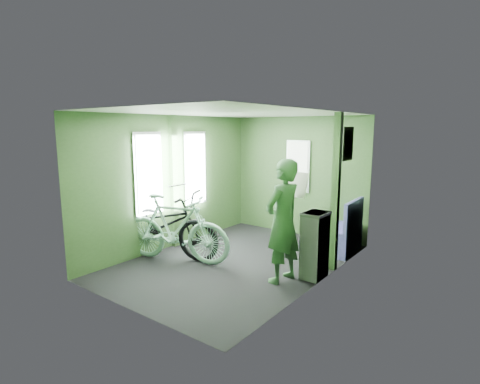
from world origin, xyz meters
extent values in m
plane|color=black|center=(0.00, 0.00, 0.00)|extent=(4.00, 4.00, 0.00)
cube|color=silver|center=(0.00, 0.00, 2.30)|extent=(2.80, 4.00, 0.02)
cube|color=#335427|center=(0.00, 2.00, 1.15)|extent=(2.80, 0.02, 2.30)
cube|color=#335427|center=(0.00, -2.00, 1.15)|extent=(2.80, 0.02, 2.30)
cube|color=#335427|center=(-1.40, 0.00, 1.15)|extent=(0.02, 4.00, 2.30)
cube|color=#335427|center=(1.40, 0.00, 1.15)|extent=(0.02, 4.00, 2.30)
cube|color=#335427|center=(-1.36, 0.00, 1.15)|extent=(0.08, 0.12, 2.30)
cube|color=silver|center=(-1.35, -0.55, 1.35)|extent=(0.02, 0.56, 1.34)
cube|color=silver|center=(-1.35, 0.55, 1.35)|extent=(0.02, 0.56, 1.34)
cube|color=white|center=(-1.34, -0.55, 1.88)|extent=(0.00, 0.12, 0.12)
cube|color=white|center=(-1.34, 0.55, 1.88)|extent=(0.00, 0.12, 0.12)
cylinder|color=silver|center=(-1.29, 0.00, 1.10)|extent=(0.03, 0.40, 0.03)
cube|color=#335427|center=(1.35, 0.60, 1.15)|extent=(0.10, 0.10, 2.30)
cube|color=white|center=(1.38, 0.90, 1.85)|extent=(0.02, 0.40, 0.50)
cube|color=silver|center=(0.00, 1.96, 1.35)|extent=(0.50, 0.02, 1.00)
imported|color=black|center=(-1.12, -0.54, 0.00)|extent=(2.20, 1.28, 1.15)
imported|color=#9CDBC1|center=(-0.75, -0.58, 0.00)|extent=(1.91, 1.14, 1.13)
imported|color=#325C34|center=(0.96, -0.22, 0.84)|extent=(0.49, 0.67, 1.69)
cube|color=silver|center=(1.00, 0.08, 1.31)|extent=(0.33, 0.15, 0.35)
cube|color=slate|center=(1.26, 0.15, 0.47)|extent=(0.28, 0.39, 0.94)
cube|color=navy|center=(1.12, 1.45, 0.22)|extent=(0.52, 0.89, 0.43)
cube|color=navy|center=(1.33, 1.45, 0.67)|extent=(0.10, 0.87, 0.48)
camera|label=1|loc=(3.43, -4.48, 2.07)|focal=28.00mm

